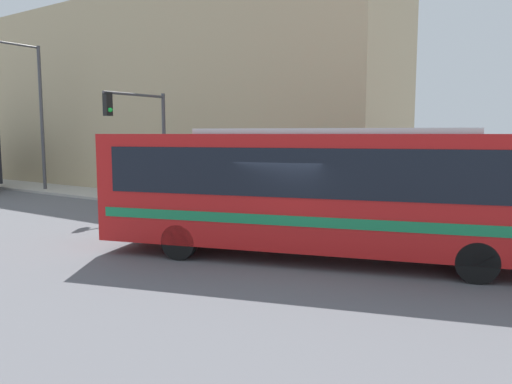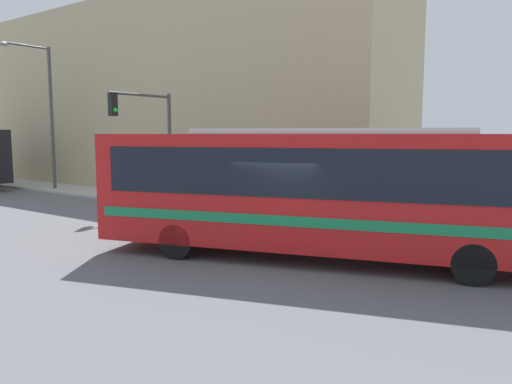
{
  "view_description": "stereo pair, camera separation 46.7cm",
  "coord_description": "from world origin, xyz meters",
  "px_view_note": "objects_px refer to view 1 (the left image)",
  "views": [
    {
      "loc": [
        -10.6,
        -6.32,
        3.16
      ],
      "look_at": [
        1.65,
        2.11,
        1.42
      ],
      "focal_mm": 35.0,
      "sensor_mm": 36.0,
      "label": 1
    },
    {
      "loc": [
        -10.33,
        -6.7,
        3.16
      ],
      "look_at": [
        1.65,
        2.11,
        1.42
      ],
      "focal_mm": 35.0,
      "sensor_mm": 36.0,
      "label": 2
    }
  ],
  "objects_px": {
    "city_bus": "(332,185)",
    "parking_meter": "(187,183)",
    "traffic_light_pole": "(144,127)",
    "street_lamp": "(35,105)",
    "fire_hydrant": "(239,201)",
    "pedestrian_near_corner": "(138,178)"
  },
  "relations": [
    {
      "from": "city_bus",
      "to": "street_lamp",
      "type": "bearing_deg",
      "value": 59.98
    },
    {
      "from": "fire_hydrant",
      "to": "pedestrian_near_corner",
      "type": "bearing_deg",
      "value": 82.24
    },
    {
      "from": "traffic_light_pole",
      "to": "street_lamp",
      "type": "relative_size",
      "value": 0.62
    },
    {
      "from": "street_lamp",
      "to": "parking_meter",
      "type": "bearing_deg",
      "value": -89.37
    },
    {
      "from": "city_bus",
      "to": "pedestrian_near_corner",
      "type": "distance_m",
      "value": 14.07
    },
    {
      "from": "parking_meter",
      "to": "street_lamp",
      "type": "height_order",
      "value": "street_lamp"
    },
    {
      "from": "city_bus",
      "to": "fire_hydrant",
      "type": "relative_size",
      "value": 15.65
    },
    {
      "from": "fire_hydrant",
      "to": "street_lamp",
      "type": "distance_m",
      "value": 14.15
    },
    {
      "from": "city_bus",
      "to": "pedestrian_near_corner",
      "type": "height_order",
      "value": "city_bus"
    },
    {
      "from": "fire_hydrant",
      "to": "parking_meter",
      "type": "distance_m",
      "value": 2.78
    },
    {
      "from": "city_bus",
      "to": "parking_meter",
      "type": "height_order",
      "value": "city_bus"
    },
    {
      "from": "city_bus",
      "to": "street_lamp",
      "type": "xyz_separation_m",
      "value": [
        4.33,
        19.71,
        2.82
      ]
    },
    {
      "from": "fire_hydrant",
      "to": "street_lamp",
      "type": "height_order",
      "value": "street_lamp"
    },
    {
      "from": "traffic_light_pole",
      "to": "pedestrian_near_corner",
      "type": "bearing_deg",
      "value": 52.89
    },
    {
      "from": "parking_meter",
      "to": "pedestrian_near_corner",
      "type": "relative_size",
      "value": 0.8
    },
    {
      "from": "pedestrian_near_corner",
      "to": "parking_meter",
      "type": "bearing_deg",
      "value": -102.83
    },
    {
      "from": "street_lamp",
      "to": "fire_hydrant",
      "type": "bearing_deg",
      "value": -89.5
    },
    {
      "from": "city_bus",
      "to": "street_lamp",
      "type": "height_order",
      "value": "street_lamp"
    },
    {
      "from": "city_bus",
      "to": "traffic_light_pole",
      "type": "distance_m",
      "value": 11.04
    },
    {
      "from": "fire_hydrant",
      "to": "street_lamp",
      "type": "xyz_separation_m",
      "value": [
        -0.12,
        13.51,
        4.19
      ]
    },
    {
      "from": "parking_meter",
      "to": "city_bus",
      "type": "bearing_deg",
      "value": -116.53
    },
    {
      "from": "traffic_light_pole",
      "to": "parking_meter",
      "type": "relative_size",
      "value": 3.38
    }
  ]
}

